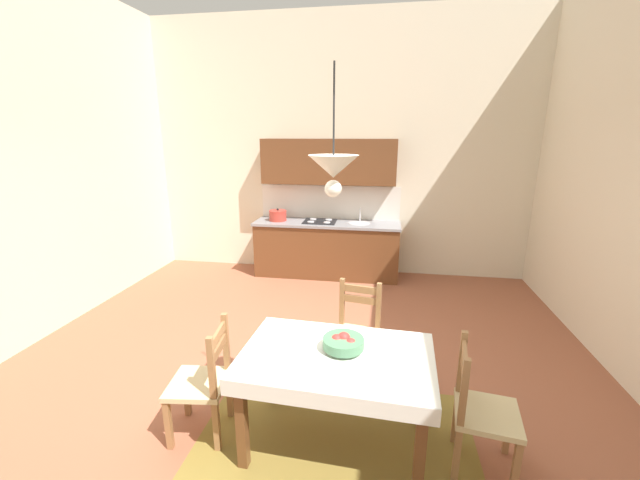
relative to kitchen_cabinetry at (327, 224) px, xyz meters
The scene contains 10 objects.
ground_plane 3.13m from the kitchen_cabinetry, 87.64° to the right, with size 6.68×7.12×0.10m, color #99563D.
wall_back 1.24m from the kitchen_cabinetry, 69.66° to the left, with size 6.68×0.12×4.09m, color beige.
area_rug 3.87m from the kitchen_cabinetry, 80.77° to the right, with size 2.10×1.60×0.01m, color olive.
kitchen_cabinetry is the anchor object (origin of this frame).
dining_table 3.69m from the kitchen_cabinetry, 80.52° to the right, with size 1.41×0.96×0.75m.
dining_chair_kitchen_side 2.87m from the kitchen_cabinetry, 76.01° to the right, with size 0.48×0.48×0.93m.
dining_chair_window_side 4.04m from the kitchen_cabinetry, 66.37° to the right, with size 0.47×0.47×0.93m.
dining_chair_tv_side 3.74m from the kitchen_cabinetry, 96.27° to the right, with size 0.47×0.47×0.93m.
fruit_bowl 3.63m from the kitchen_cabinetry, 79.70° to the right, with size 0.30×0.30×0.12m.
pendant_lamp 3.87m from the kitchen_cabinetry, 81.05° to the right, with size 0.32×0.32×0.80m.
Camera 1 is at (0.77, -3.08, 2.27)m, focal length 21.76 mm.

